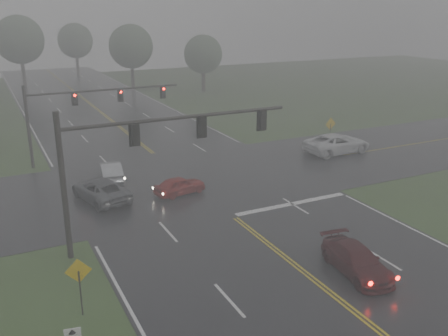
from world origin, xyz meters
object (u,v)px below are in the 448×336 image
pickup_white (336,153)px  signal_gantry_near (137,149)px  sedan_red (180,194)px  signal_gantry_far (78,106)px  car_grey (102,200)px  sedan_maroon (355,273)px  sedan_silver (111,180)px

pickup_white → signal_gantry_near: signal_gantry_near is taller
sedan_red → signal_gantry_far: signal_gantry_far is taller
car_grey → pickup_white: pickup_white is taller
signal_gantry_near → sedan_red: bearing=52.7°
sedan_maroon → sedan_silver: size_ratio=1.09×
sedan_red → signal_gantry_far: bearing=11.7°
sedan_silver → signal_gantry_far: (-0.95, 5.93, 4.78)m
car_grey → signal_gantry_near: (0.60, -7.44, 5.50)m
sedan_red → car_grey: 5.43m
sedan_red → signal_gantry_near: signal_gantry_near is taller
sedan_red → car_grey: (-5.27, 1.30, 0.00)m
signal_gantry_near → signal_gantry_far: size_ratio=1.01×
sedan_maroon → car_grey: bearing=127.8°
signal_gantry_near → signal_gantry_far: (0.10, 17.22, -0.72)m
pickup_white → sedan_silver: bearing=83.9°
sedan_silver → sedan_maroon: bearing=118.7°
sedan_silver → signal_gantry_near: 12.60m
sedan_maroon → signal_gantry_near: size_ratio=0.36×
signal_gantry_far → sedan_maroon: bearing=-71.5°
signal_gantry_near → signal_gantry_far: 17.24m
sedan_red → car_grey: car_grey is taller
car_grey → pickup_white: (21.87, 2.13, 0.00)m
sedan_red → signal_gantry_near: 9.47m
pickup_white → signal_gantry_far: (-21.17, 7.66, 4.78)m
signal_gantry_far → car_grey: bearing=-94.1°
sedan_red → car_grey: size_ratio=0.70×
sedan_maroon → pickup_white: 21.69m
sedan_maroon → sedan_silver: (-7.48, 19.28, 0.00)m
sedan_silver → car_grey: (-1.65, -3.85, 0.00)m
car_grey → signal_gantry_far: 10.91m
pickup_white → signal_gantry_far: bearing=68.9°
signal_gantry_near → pickup_white: bearing=24.2°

